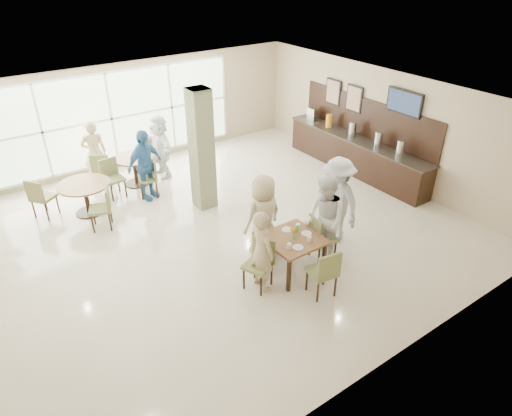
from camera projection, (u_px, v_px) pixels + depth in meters
ground at (217, 232)px, 9.86m from camera, size 10.00×10.00×0.00m
room_shell at (213, 160)px, 9.01m from camera, size 10.00×10.00×10.00m
window_bank at (112, 119)px, 12.07m from camera, size 7.00×0.04×7.00m
column at (202, 150)px, 10.21m from camera, size 0.45×0.45×2.80m
main_table at (293, 242)px, 8.36m from camera, size 0.99×0.99×0.75m
round_table_left at (85, 190)px, 10.28m from camera, size 1.16×1.16×0.75m
round_table_right at (134, 164)px, 11.59m from camera, size 1.03×1.03×0.75m
chairs_main_table at (293, 251)px, 8.43m from camera, size 2.11×2.06×0.95m
chairs_table_left at (86, 194)px, 10.35m from camera, size 2.19×1.86×0.95m
chairs_table_right at (135, 168)px, 11.60m from camera, size 1.96×1.75×0.95m
tabletop_clutter at (297, 235)px, 8.29m from camera, size 0.69×0.76×0.21m
buffet_counter at (356, 152)px, 12.29m from camera, size 0.64×4.70×1.95m
wall_tv at (404, 102)px, 10.83m from camera, size 0.06×1.00×0.58m
framed_art_a at (354, 99)px, 12.11m from camera, size 0.05×0.55×0.70m
framed_art_b at (333, 92)px, 12.68m from camera, size 0.05×0.55×0.70m
teen_left at (262, 251)px, 7.91m from camera, size 0.39×0.58×1.57m
teen_far at (263, 216)px, 8.82m from camera, size 0.86×0.51×1.69m
teen_right at (324, 220)px, 8.60m from camera, size 0.90×1.03×1.78m
teen_standing at (337, 200)px, 9.21m from camera, size 0.78×1.24×1.83m
adult_a at (145, 165)px, 10.79m from camera, size 1.16×0.90×1.74m
adult_b at (160, 146)px, 11.91m from camera, size 0.73×1.57×1.66m
adult_standing at (95, 153)px, 11.51m from camera, size 0.67×0.49×1.68m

